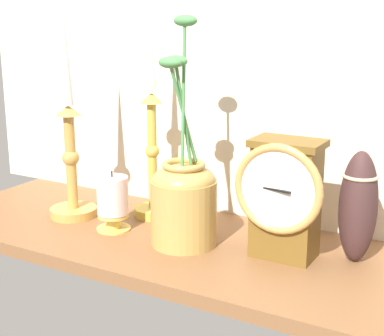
{
  "coord_description": "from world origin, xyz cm",
  "views": [
    {
      "loc": [
        55.91,
        -88.62,
        41.03
      ],
      "look_at": [
        4.97,
        0.0,
        14.0
      ],
      "focal_mm": 55.5,
      "sensor_mm": 36.0,
      "label": 1
    }
  ],
  "objects_px": {
    "tall_ceramic_vase": "(358,206)",
    "candlestick_tall_center": "(152,153)",
    "candlestick_tall_left": "(72,149)",
    "pillar_candle_front": "(113,201)",
    "mantel_clock": "(284,197)",
    "brass_vase_jar": "(184,197)"
  },
  "relations": [
    {
      "from": "brass_vase_jar",
      "to": "tall_ceramic_vase",
      "type": "bearing_deg",
      "value": 14.91
    },
    {
      "from": "tall_ceramic_vase",
      "to": "candlestick_tall_center",
      "type": "bearing_deg",
      "value": 176.96
    },
    {
      "from": "pillar_candle_front",
      "to": "brass_vase_jar",
      "type": "bearing_deg",
      "value": 2.33
    },
    {
      "from": "mantel_clock",
      "to": "tall_ceramic_vase",
      "type": "height_order",
      "value": "mantel_clock"
    },
    {
      "from": "mantel_clock",
      "to": "tall_ceramic_vase",
      "type": "bearing_deg",
      "value": 23.16
    },
    {
      "from": "mantel_clock",
      "to": "tall_ceramic_vase",
      "type": "relative_size",
      "value": 1.08
    },
    {
      "from": "candlestick_tall_left",
      "to": "tall_ceramic_vase",
      "type": "distance_m",
      "value": 0.57
    },
    {
      "from": "mantel_clock",
      "to": "candlestick_tall_left",
      "type": "distance_m",
      "value": 0.46
    },
    {
      "from": "mantel_clock",
      "to": "candlestick_tall_center",
      "type": "relative_size",
      "value": 0.51
    },
    {
      "from": "candlestick_tall_center",
      "to": "brass_vase_jar",
      "type": "relative_size",
      "value": 1.01
    },
    {
      "from": "pillar_candle_front",
      "to": "tall_ceramic_vase",
      "type": "height_order",
      "value": "tall_ceramic_vase"
    },
    {
      "from": "pillar_candle_front",
      "to": "tall_ceramic_vase",
      "type": "relative_size",
      "value": 0.61
    },
    {
      "from": "candlestick_tall_left",
      "to": "candlestick_tall_center",
      "type": "bearing_deg",
      "value": 29.14
    },
    {
      "from": "mantel_clock",
      "to": "tall_ceramic_vase",
      "type": "xyz_separation_m",
      "value": [
        0.11,
        0.05,
        -0.01
      ]
    },
    {
      "from": "brass_vase_jar",
      "to": "pillar_candle_front",
      "type": "xyz_separation_m",
      "value": [
        -0.15,
        -0.01,
        -0.03
      ]
    },
    {
      "from": "mantel_clock",
      "to": "brass_vase_jar",
      "type": "bearing_deg",
      "value": -170.63
    },
    {
      "from": "candlestick_tall_center",
      "to": "tall_ceramic_vase",
      "type": "relative_size",
      "value": 2.12
    },
    {
      "from": "candlestick_tall_center",
      "to": "tall_ceramic_vase",
      "type": "distance_m",
      "value": 0.43
    },
    {
      "from": "candlestick_tall_left",
      "to": "pillar_candle_front",
      "type": "distance_m",
      "value": 0.15
    },
    {
      "from": "mantel_clock",
      "to": "candlestick_tall_center",
      "type": "distance_m",
      "value": 0.32
    },
    {
      "from": "brass_vase_jar",
      "to": "pillar_candle_front",
      "type": "bearing_deg",
      "value": -177.67
    },
    {
      "from": "candlestick_tall_center",
      "to": "mantel_clock",
      "type": "bearing_deg",
      "value": -12.74
    }
  ]
}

